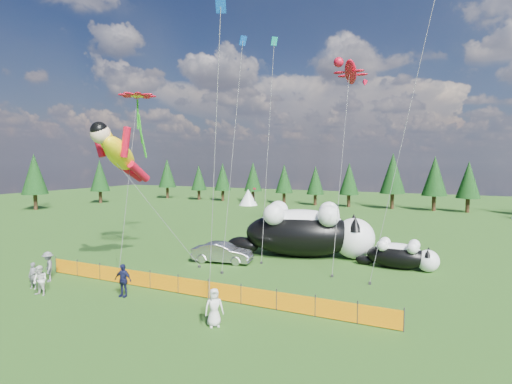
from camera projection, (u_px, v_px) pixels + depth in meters
ground at (221, 281)px, 24.81m from camera, size 160.00×160.00×0.00m
safety_fence at (193, 287)px, 22.07m from camera, size 22.06×0.06×1.10m
tree_line at (360, 183)px, 65.06m from camera, size 90.00×4.00×8.00m
festival_tents at (433, 205)px, 56.05m from camera, size 50.00×3.20×2.80m
cat_large at (307, 231)px, 31.24m from camera, size 11.56×6.18×4.24m
cat_small at (401, 255)px, 27.70m from camera, size 5.62×2.07×2.03m
car at (222, 253)px, 29.45m from camera, size 4.65×2.27×1.47m
spectator_a at (33, 276)px, 23.30m from camera, size 0.63×0.48×1.55m
spectator_b at (40, 281)px, 22.12m from camera, size 0.85×0.55×1.68m
spectator_c at (123, 280)px, 21.94m from camera, size 1.12×0.65×1.83m
spectator_d at (48, 267)px, 24.75m from camera, size 1.34×1.20×1.87m
spectator_e at (214, 307)px, 17.97m from camera, size 1.00×0.97×1.74m
superhero_kite at (119, 154)px, 27.84m from camera, size 8.45×6.59×11.17m
gecko_kite at (351, 72)px, 34.23m from camera, size 3.54×13.08×18.09m
flower_kite at (137, 98)px, 31.00m from camera, size 4.32×6.75×13.67m
diamond_kite_a at (242, 52)px, 30.24m from camera, size 1.50×5.84×17.68m
diamond_kite_c at (220, 21)px, 21.38m from camera, size 1.04×2.03×16.52m
diamond_kite_d at (273, 54)px, 32.94m from camera, size 1.77×5.88×18.44m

